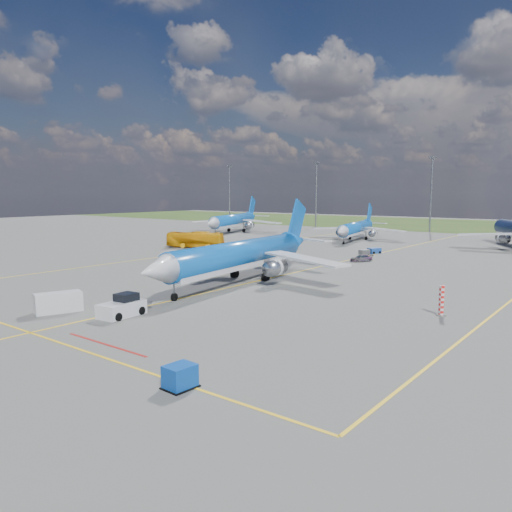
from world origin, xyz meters
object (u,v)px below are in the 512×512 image
Objects in this scene: service_car_a at (228,246)px; pushback_tug at (123,307)px; apron_bus at (195,240)px; warning_post at (442,301)px; uld_container at (180,376)px; service_van at (58,302)px; service_car_b at (288,248)px; bg_jet_nw at (233,233)px; baggage_tug_c at (371,251)px; service_car_c at (361,258)px; main_airliner at (239,282)px; bg_jet_nnw at (356,240)px.

pushback_tug is at bearing -67.67° from service_car_a.
pushback_tug is at bearing -166.43° from apron_bus.
warning_post is 29.33m from uld_container.
uld_container is 0.51× the size of service_car_a.
service_van is 59.28m from service_car_a.
uld_container is at bearing -160.45° from apron_bus.
warning_post is at bearing 56.23° from service_van.
service_car_b is at bearing 140.48° from warning_post.
baggage_tug_c is at bearing -41.65° from bg_jet_nw.
pushback_tug reaches higher than service_car_c.
service_car_c is at bearing 74.92° from main_airliner.
warning_post is at bearing -139.26° from apron_bus.
warning_post is 38.25m from service_van.
pushback_tug is 60.94m from apron_bus.
service_car_a is at bearing -70.15° from bg_jet_nw.
service_car_a is (-48.72, 60.16, -0.13)m from uld_container.
service_van is at bearing -78.60° from bg_jet_nw.
main_airliner is (55.01, -63.00, 0.00)m from bg_jet_nw.
bg_jet_nw is 68.10m from service_car_c.
bg_jet_nnw is at bearing 113.90° from uld_container.
bg_jet_nw is 11.25× the size of service_car_a.
baggage_tug_c is at bearing 10.77° from service_car_a.
bg_jet_nw is 41.55m from apron_bus.
bg_jet_nw is at bearing 141.78° from warning_post.
pushback_tug is (17.45, -84.60, 0.87)m from bg_jet_nnw.
pushback_tug is 49.92m from service_car_c.
uld_container is 72.08m from service_car_b.
apron_bus is at bearing -80.06° from bg_jet_nw.
service_van is at bearing -144.25° from warning_post.
baggage_tug_c is at bearing 81.98° from main_airliner.
pushback_tug is 61.23m from baggage_tug_c.
apron_bus reaches higher than service_car_b.
service_car_c is at bearing -73.20° from service_car_b.
service_van is 0.89× the size of baggage_tug_c.
baggage_tug_c is at bearing -93.96° from apron_bus.
service_car_a is at bearing 134.89° from service_van.
service_van is 59.73m from apron_bus.
pushback_tug reaches higher than baggage_tug_c.
service_car_c is at bearing -51.43° from baggage_tug_c.
bg_jet_nw is 59.98m from baggage_tug_c.
service_car_b is at bearing 2.83° from service_car_a.
service_car_a is at bearing -138.75° from baggage_tug_c.
uld_container reaches higher than service_car_a.
baggage_tug_c is at bearing -69.62° from bg_jet_nnw.
bg_jet_nnw is 36.25m from service_car_a.
service_car_c is at bearing 127.60° from warning_post.
warning_post is 31.29m from pushback_tug.
main_airliner is 21.40m from pushback_tug.
service_car_a is (-24.50, 53.98, -0.38)m from service_van.
apron_bus is 7.47m from service_car_a.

